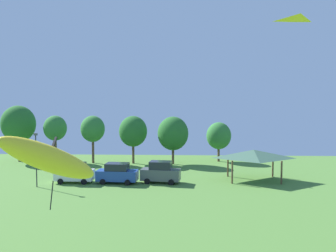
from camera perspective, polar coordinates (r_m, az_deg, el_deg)
The scene contains 13 objects.
kite_flying_1 at distance 17.59m, azimuth -18.28°, elevation -5.11°, with size 4.22×5.11×4.08m.
kite_flying_3 at distance 28.07m, azimuth 20.48°, elevation 15.07°, with size 2.32×1.72×0.31m.
parked_car_leftmost at distance 42.01m, azimuth -14.77°, elevation -7.27°, with size 4.30×2.03×2.29m.
parked_car_second_from_left at distance 40.83m, azimuth -8.15°, elevation -7.51°, with size 4.69×2.38×2.28m.
parked_car_third_from_left at distance 40.55m, azimuth -1.20°, elevation -7.44°, with size 4.60×2.40×2.46m.
park_pavilion at distance 42.79m, azimuth 13.58°, elevation -4.40°, with size 7.08×4.92×3.60m.
light_post_1 at distance 40.81m, azimuth -20.39°, elevation -4.61°, with size 0.36×0.20×5.83m.
treeline_tree_0 at distance 58.67m, azimuth -22.87°, elevation 0.30°, with size 5.10×5.10×8.59m.
treeline_tree_1 at distance 56.72m, azimuth -17.65°, elevation -0.35°, with size 3.48×3.48×7.07m.
treeline_tree_2 at distance 54.07m, azimuth -11.98°, elevation -0.48°, with size 3.57×3.57×7.10m.
treeline_tree_3 at distance 52.85m, azimuth -5.62°, elevation -0.87°, with size 4.15×4.15×7.08m.
treeline_tree_4 at distance 51.94m, azimuth 0.80°, elevation -1.21°, with size 4.50×4.50×7.01m.
treeline_tree_5 at distance 54.96m, azimuth 8.14°, elevation -1.57°, with size 3.77×3.77×6.03m.
Camera 1 is at (1.98, -0.51, 9.26)m, focal length 38.00 mm.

